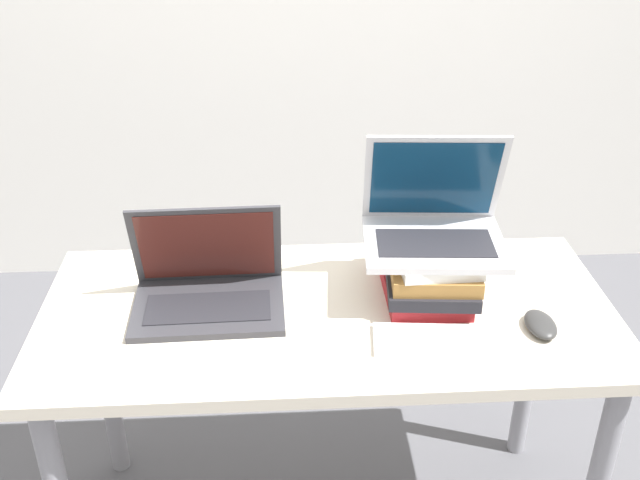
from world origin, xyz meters
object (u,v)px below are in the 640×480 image
(laptop_on_books, at_px, (434,221))
(mouse, at_px, (541,324))
(laptop_left, at_px, (208,286))
(wireless_keyboard, at_px, (444,341))
(book_stack, at_px, (429,269))

(laptop_on_books, height_order, mouse, laptop_on_books)
(laptop_left, distance_m, laptop_on_books, 0.54)
(laptop_left, xyz_separation_m, wireless_keyboard, (0.51, -0.18, -0.04))
(book_stack, height_order, laptop_on_books, laptop_on_books)
(wireless_keyboard, height_order, mouse, mouse)
(wireless_keyboard, bearing_deg, laptop_on_books, 87.92)
(book_stack, xyz_separation_m, mouse, (0.22, -0.17, -0.05))
(wireless_keyboard, relative_size, mouse, 2.83)
(laptop_left, distance_m, wireless_keyboard, 0.54)
(book_stack, bearing_deg, wireless_keyboard, -90.28)
(laptop_on_books, bearing_deg, book_stack, -111.28)
(laptop_left, relative_size, mouse, 3.15)
(book_stack, bearing_deg, mouse, -37.60)
(laptop_left, height_order, mouse, laptop_left)
(book_stack, relative_size, laptop_on_books, 0.89)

